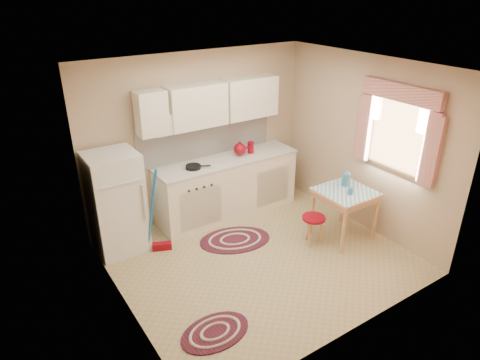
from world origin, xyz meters
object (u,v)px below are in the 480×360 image
stool (313,230)px  fridge (116,203)px  table (343,214)px  base_cabinets (227,187)px

stool → fridge: bearing=149.0°
table → base_cabinets: bearing=123.7°
base_cabinets → table: 1.81m
table → stool: 0.51m
table → fridge: bearing=152.2°
table → stool: bearing=169.3°
fridge → table: bearing=-27.8°
base_cabinets → stool: bearing=-69.7°
base_cabinets → stool: (0.52, -1.42, -0.23)m
fridge → stool: fridge is taller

